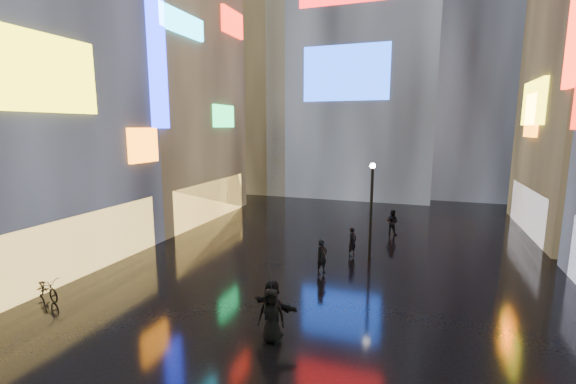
% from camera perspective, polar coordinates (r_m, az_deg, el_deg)
% --- Properties ---
extents(ground, '(140.00, 140.00, 0.00)m').
position_cam_1_polar(ground, '(21.23, 7.21, -9.95)').
color(ground, black).
rests_on(ground, ground).
extents(building_left_far, '(10.28, 12.00, 22.00)m').
position_cam_1_polar(building_left_far, '(32.73, -19.50, 15.93)').
color(building_left_far, black).
rests_on(building_left_far, ground).
extents(tower_flank_right, '(12.00, 12.00, 34.00)m').
position_cam_1_polar(tower_flank_right, '(46.93, 26.62, 20.85)').
color(tower_flank_right, black).
rests_on(tower_flank_right, ground).
extents(tower_flank_left, '(10.00, 10.00, 26.00)m').
position_cam_1_polar(tower_flank_left, '(45.73, -4.45, 17.03)').
color(tower_flank_left, black).
rests_on(tower_flank_left, ground).
extents(lamp_far, '(0.30, 0.30, 5.20)m').
position_cam_1_polar(lamp_far, '(21.19, 12.24, -1.86)').
color(lamp_far, black).
rests_on(lamp_far, ground).
extents(pedestrian_4, '(0.99, 0.73, 1.84)m').
position_cam_1_polar(pedestrian_4, '(13.38, -2.49, -17.81)').
color(pedestrian_4, black).
rests_on(pedestrian_4, ground).
extents(pedestrian_5, '(1.88, 1.05, 1.93)m').
position_cam_1_polar(pedestrian_5, '(13.76, -2.36, -16.78)').
color(pedestrian_5, black).
rests_on(pedestrian_5, ground).
extents(pedestrian_6, '(0.69, 0.73, 1.68)m').
position_cam_1_polar(pedestrian_6, '(19.07, 5.04, -9.53)').
color(pedestrian_6, black).
rests_on(pedestrian_6, ground).
extents(pedestrian_7, '(0.98, 0.89, 1.65)m').
position_cam_1_polar(pedestrian_7, '(26.63, 15.18, -4.30)').
color(pedestrian_7, black).
rests_on(pedestrian_7, ground).
extents(umbrella_2, '(1.11, 1.13, 0.94)m').
position_cam_1_polar(umbrella_2, '(12.80, -2.53, -12.27)').
color(umbrella_2, black).
rests_on(umbrella_2, pedestrian_4).
extents(bicycle, '(1.91, 1.08, 0.95)m').
position_cam_1_polar(bicycle, '(19.26, -32.17, -11.97)').
color(bicycle, black).
rests_on(bicycle, ground).
extents(pedestrian_8, '(0.62, 0.70, 1.60)m').
position_cam_1_polar(pedestrian_8, '(21.76, 9.54, -7.29)').
color(pedestrian_8, black).
rests_on(pedestrian_8, ground).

